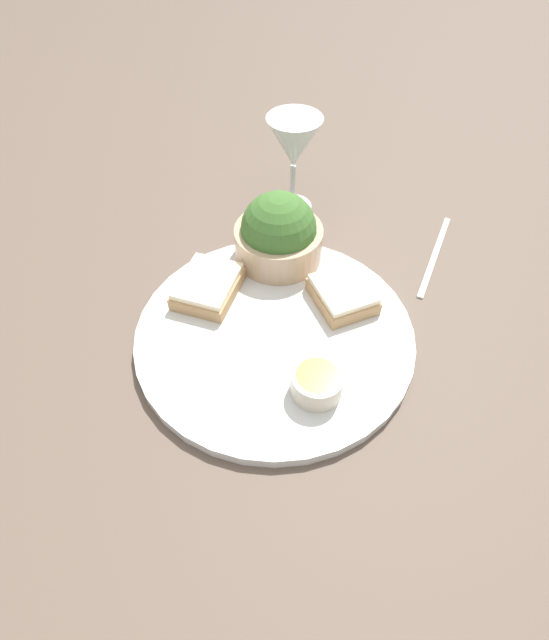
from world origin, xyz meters
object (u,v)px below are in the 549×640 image
Objects in this scene: salad_bowl at (279,235)px; cheese_toast_far at (343,294)px; fork at (435,255)px; sauce_ramekin at (317,382)px; wine_glass at (294,146)px; cheese_toast_near at (208,286)px.

cheese_toast_far is (-0.07, -0.10, -0.02)m from salad_bowl.
salad_bowl is 1.16× the size of cheese_toast_far.
fork is (0.13, -0.12, -0.02)m from cheese_toast_far.
cheese_toast_far is (0.14, -0.01, -0.00)m from sauce_ramekin.
sauce_ramekin is (-0.21, -0.08, -0.02)m from salad_bowl.
cheese_toast_near is at bearing 162.15° from wine_glass.
cheese_toast_near is (0.12, 0.16, -0.00)m from sauce_ramekin.
fork is at bearing -75.05° from salad_bowl.
wine_glass is (0.13, 0.00, 0.05)m from salad_bowl.
salad_bowl is 0.66× the size of fork.
cheese_toast_far is (0.02, -0.17, -0.00)m from cheese_toast_near.
fork is (-0.07, -0.22, -0.10)m from wine_glass.
salad_bowl is 0.81× the size of wine_glass.
wine_glass is (0.34, 0.09, 0.07)m from sauce_ramekin.
cheese_toast_far reaches higher than fork.
salad_bowl is 0.23m from fork.
wine_glass is at bearing 71.34° from fork.
fork is at bearing -26.72° from sauce_ramekin.
wine_glass reaches higher than cheese_toast_far.
cheese_toast_far is 0.24m from wine_glass.
salad_bowl is at bearing -40.21° from cheese_toast_near.
cheese_toast_near is 0.53× the size of fork.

